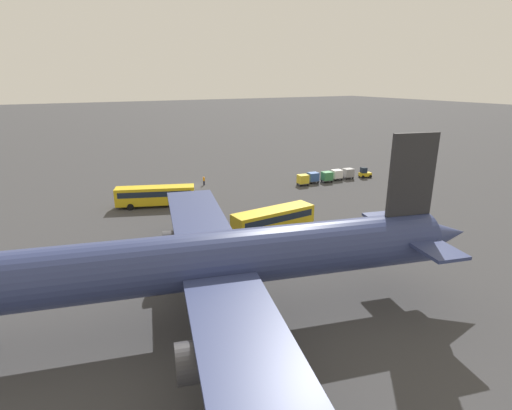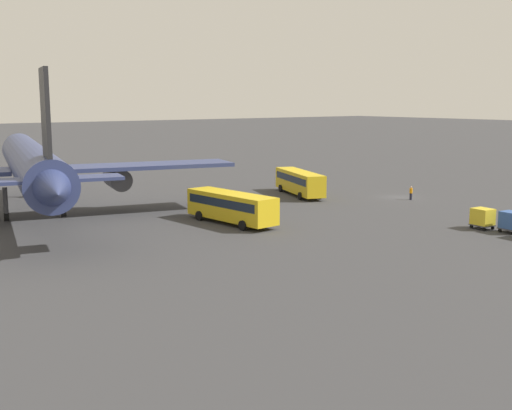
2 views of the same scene
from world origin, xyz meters
The scene contains 11 objects.
ground_plane centered at (0.00, 0.00, 0.00)m, with size 600.00×600.00×0.00m, color #38383A.
airplane centered at (14.53, 43.04, 5.72)m, with size 50.19×43.92×15.24m.
shuttle_bus_near centered at (9.35, 9.35, 1.93)m, with size 12.34×6.51×3.22m.
shuttle_bus_far centered at (-1.46, 27.85, 1.91)m, with size 11.69×3.99×3.18m.
baggage_tug centered at (-33.61, 10.18, 0.94)m, with size 2.64×2.10×2.10m.
worker_person centered at (-2.18, 0.47, 0.87)m, with size 0.38×0.38×1.74m.
cargo_cart_grey centered at (-29.91, 9.40, 1.19)m, with size 2.14×1.85×2.06m.
cargo_cart_white centered at (-27.12, 9.23, 1.19)m, with size 2.14×1.85×2.06m.
cargo_cart_green centered at (-24.33, 9.67, 1.19)m, with size 2.14×1.85×2.06m.
cargo_cart_blue centered at (-21.53, 8.96, 1.19)m, with size 2.14×1.85×2.06m.
cargo_cart_yellow centered at (-18.74, 9.53, 1.19)m, with size 2.14×1.85×2.06m.
Camera 1 is at (23.81, 70.35, 19.54)m, focal length 28.00 mm.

